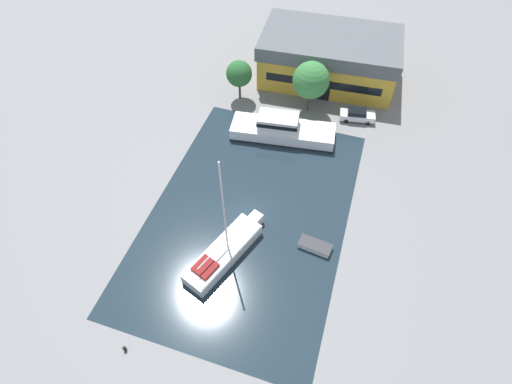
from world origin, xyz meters
TOP-DOWN VIEW (x-y plane):
  - ground_plane at (0.00, 0.00)m, footprint 440.00×440.00m
  - water_canal at (0.00, 0.00)m, footprint 20.86×31.65m
  - warehouse_building at (2.93, 27.33)m, footprint 19.84×12.48m
  - quay_tree_near_building at (2.05, 19.06)m, footprint 4.78×4.78m
  - quay_tree_by_water at (-7.64, 18.76)m, footprint 3.50×3.50m
  - parked_car at (8.75, 19.12)m, footprint 4.79×2.47m
  - sailboat_moored at (-0.71, -5.71)m, footprint 5.73×10.53m
  - motor_cruiser at (0.01, 12.96)m, footprint 13.61×5.68m
  - small_dinghy at (7.77, -2.03)m, footprint 3.54×1.87m
  - mooring_bollard at (-5.68, -17.12)m, footprint 0.31×0.31m

SIDE VIEW (x-z plane):
  - ground_plane at x=0.00m, z-range 0.00..0.00m
  - water_canal at x=0.00m, z-range 0.00..0.01m
  - small_dinghy at x=7.77m, z-range 0.01..0.62m
  - mooring_bollard at x=-5.68m, z-range 0.02..0.63m
  - sailboat_moored at x=-0.71m, z-range -5.93..7.53m
  - parked_car at x=8.75m, z-range 0.01..1.66m
  - motor_cruiser at x=0.01m, z-range -0.45..2.80m
  - warehouse_building at x=2.93m, z-range 0.04..6.66m
  - quay_tree_by_water at x=-7.64m, z-range 1.11..6.85m
  - quay_tree_near_building at x=2.05m, z-range 1.23..8.48m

